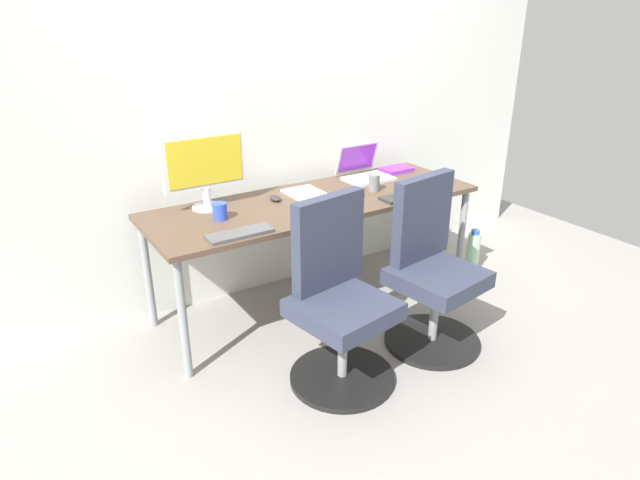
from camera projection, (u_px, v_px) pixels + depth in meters
The scene contains 17 objects.
ground_plane at pixel (316, 302), 3.60m from camera, with size 5.28×5.28×0.00m, color gray.
back_wall at pixel (279, 89), 3.41m from camera, with size 4.40×0.04×2.60m, color silver.
desk at pixel (316, 208), 3.34m from camera, with size 2.03×0.69×0.71m.
office_chair_left at pixel (338, 302), 2.75m from camera, with size 0.54×0.54×0.94m.
office_chair_right at pixel (431, 272), 3.05m from camera, with size 0.54×0.54×0.94m.
water_bottle_on_floor at pixel (473, 251), 3.98m from camera, with size 0.09×0.09×0.31m.
desktop_monitor at pixel (204, 166), 3.08m from camera, with size 0.48×0.18×0.43m.
open_laptop at pixel (364, 170), 3.70m from camera, with size 0.31×0.28×0.22m.
keyboard_by_monitor at pixel (240, 234), 2.80m from camera, with size 0.34×0.12×0.02m, color #515156.
keyboard_by_laptop at pixel (406, 196), 3.35m from camera, with size 0.34×0.12×0.02m, color #2D2D2D.
mouse_by_monitor at pixel (299, 211), 3.08m from camera, with size 0.06×0.10×0.03m, color #515156.
mouse_by_laptop at pixel (275, 198), 3.29m from camera, with size 0.06×0.10×0.03m, color #2D2D2D.
coffee_mug at pixel (220, 211), 3.00m from camera, with size 0.08×0.08×0.09m, color blue.
pen_cup at pixel (374, 183), 3.45m from camera, with size 0.07×0.07×0.10m, color slate.
phone_near_monitor at pixel (353, 193), 3.41m from camera, with size 0.07×0.14×0.01m, color black.
notebook at pixel (396, 169), 3.87m from camera, with size 0.21×0.15×0.03m, color purple.
paper_pile at pixel (307, 194), 3.39m from camera, with size 0.21×0.30×0.01m, color white.
Camera 1 is at (-1.67, -2.67, 1.79)m, focal length 31.12 mm.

